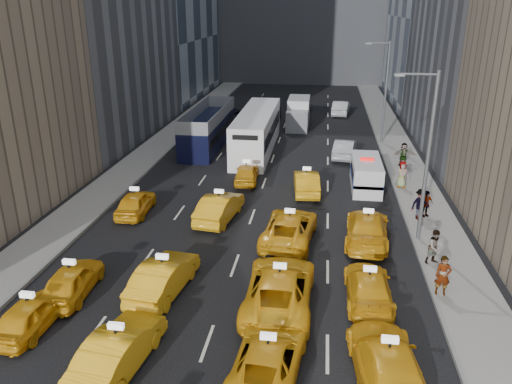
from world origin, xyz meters
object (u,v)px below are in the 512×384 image
double_decker (208,127)px  box_truck (298,113)px  city_bus (257,131)px  pedestrian_0 (443,276)px  nypd_van (366,174)px

double_decker → box_truck: (7.51, 8.37, -0.28)m
city_bus → double_decker: bearing=169.2°
double_decker → pedestrian_0: double_decker is taller
nypd_van → city_bus: (-8.69, 8.39, 0.72)m
box_truck → pedestrian_0: size_ratio=3.56×
nypd_van → double_decker: double_decker is taller
city_bus → pedestrian_0: (10.99, -21.97, -0.63)m
nypd_van → double_decker: 16.12m
nypd_van → double_decker: bearing=142.8°
nypd_van → box_truck: 18.55m
box_truck → pedestrian_0: box_truck is taller
box_truck → city_bus: bearing=-101.2°
city_bus → box_truck: city_bus is taller
city_bus → box_truck: (3.05, 9.27, -0.29)m
nypd_van → city_bus: 12.11m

